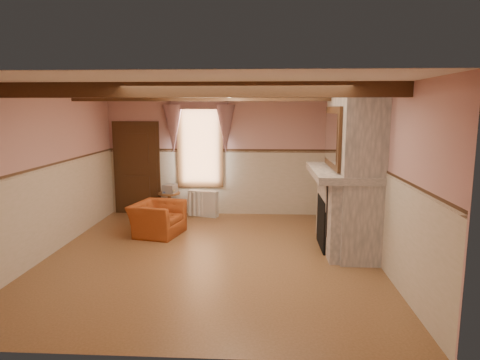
# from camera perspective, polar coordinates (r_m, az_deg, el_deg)

# --- Properties ---
(floor) EXTENTS (5.50, 6.00, 0.01)m
(floor) POSITION_cam_1_polar(r_m,az_deg,el_deg) (7.35, -3.91, -10.07)
(floor) COLOR brown
(floor) RESTS_ON ground
(ceiling) EXTENTS (5.50, 6.00, 0.01)m
(ceiling) POSITION_cam_1_polar(r_m,az_deg,el_deg) (6.94, -4.17, 12.29)
(ceiling) COLOR silver
(ceiling) RESTS_ON wall_back
(wall_back) EXTENTS (5.50, 0.02, 2.80)m
(wall_back) POSITION_cam_1_polar(r_m,az_deg,el_deg) (9.97, -1.88, 3.37)
(wall_back) COLOR tan
(wall_back) RESTS_ON floor
(wall_front) EXTENTS (5.50, 0.02, 2.80)m
(wall_front) POSITION_cam_1_polar(r_m,az_deg,el_deg) (4.11, -9.27, -5.51)
(wall_front) COLOR tan
(wall_front) RESTS_ON floor
(wall_left) EXTENTS (0.02, 6.00, 2.80)m
(wall_left) POSITION_cam_1_polar(r_m,az_deg,el_deg) (7.84, -24.39, 0.88)
(wall_left) COLOR tan
(wall_left) RESTS_ON floor
(wall_right) EXTENTS (0.02, 6.00, 2.80)m
(wall_right) POSITION_cam_1_polar(r_m,az_deg,el_deg) (7.20, 18.22, 0.56)
(wall_right) COLOR tan
(wall_right) RESTS_ON floor
(wainscot) EXTENTS (5.50, 6.00, 1.50)m
(wainscot) POSITION_cam_1_polar(r_m,az_deg,el_deg) (7.14, -3.97, -4.38)
(wainscot) COLOR beige
(wainscot) RESTS_ON floor
(chair_rail) EXTENTS (5.50, 6.00, 0.08)m
(chair_rail) POSITION_cam_1_polar(r_m,az_deg,el_deg) (7.00, -4.04, 1.59)
(chair_rail) COLOR black
(chair_rail) RESTS_ON wainscot
(firebox) EXTENTS (0.20, 0.95, 0.90)m
(firebox) POSITION_cam_1_polar(r_m,az_deg,el_deg) (7.82, 11.39, -5.59)
(firebox) COLOR black
(firebox) RESTS_ON floor
(armchair) EXTENTS (1.06, 1.15, 0.64)m
(armchair) POSITION_cam_1_polar(r_m,az_deg,el_deg) (8.60, -10.95, -5.09)
(armchair) COLOR #994219
(armchair) RESTS_ON floor
(side_table) EXTENTS (0.54, 0.54, 0.55)m
(side_table) POSITION_cam_1_polar(r_m,az_deg,el_deg) (10.06, -9.37, -3.20)
(side_table) COLOR brown
(side_table) RESTS_ON floor
(book_stack) EXTENTS (0.31, 0.36, 0.20)m
(book_stack) POSITION_cam_1_polar(r_m,az_deg,el_deg) (9.94, -9.34, -1.14)
(book_stack) COLOR #B7AD8C
(book_stack) RESTS_ON side_table
(radiator) EXTENTS (0.72, 0.38, 0.60)m
(radiator) POSITION_cam_1_polar(r_m,az_deg,el_deg) (9.91, -4.94, -3.14)
(radiator) COLOR silver
(radiator) RESTS_ON floor
(bowl) EXTENTS (0.38, 0.38, 0.09)m
(bowl) POSITION_cam_1_polar(r_m,az_deg,el_deg) (7.70, 13.40, 1.83)
(bowl) COLOR brown
(bowl) RESTS_ON mantel
(mantel_clock) EXTENTS (0.14, 0.24, 0.20)m
(mantel_clock) POSITION_cam_1_polar(r_m,az_deg,el_deg) (8.35, 12.61, 2.80)
(mantel_clock) COLOR black
(mantel_clock) RESTS_ON mantel
(oil_lamp) EXTENTS (0.11, 0.11, 0.28)m
(oil_lamp) POSITION_cam_1_polar(r_m,az_deg,el_deg) (7.95, 13.09, 2.75)
(oil_lamp) COLOR #D1863B
(oil_lamp) RESTS_ON mantel
(candle_red) EXTENTS (0.06, 0.06, 0.16)m
(candle_red) POSITION_cam_1_polar(r_m,az_deg,el_deg) (6.93, 14.54, 1.24)
(candle_red) COLOR maroon
(candle_red) RESTS_ON mantel
(jar_yellow) EXTENTS (0.06, 0.06, 0.12)m
(jar_yellow) POSITION_cam_1_polar(r_m,az_deg,el_deg) (7.35, 13.88, 1.57)
(jar_yellow) COLOR gold
(jar_yellow) RESTS_ON mantel
(fireplace) EXTENTS (0.85, 2.00, 2.80)m
(fireplace) POSITION_cam_1_polar(r_m,az_deg,el_deg) (7.71, 14.75, 1.28)
(fireplace) COLOR gray
(fireplace) RESTS_ON floor
(mantel) EXTENTS (1.05, 2.05, 0.12)m
(mantel) POSITION_cam_1_polar(r_m,az_deg,el_deg) (7.68, 13.42, 1.00)
(mantel) COLOR gray
(mantel) RESTS_ON fireplace
(overmantel_mirror) EXTENTS (0.06, 1.44, 1.04)m
(overmantel_mirror) POSITION_cam_1_polar(r_m,az_deg,el_deg) (7.59, 12.21, 5.58)
(overmantel_mirror) COLOR silver
(overmantel_mirror) RESTS_ON fireplace
(door) EXTENTS (1.10, 0.10, 2.10)m
(door) POSITION_cam_1_polar(r_m,az_deg,el_deg) (10.35, -13.56, 1.39)
(door) COLOR black
(door) RESTS_ON floor
(window) EXTENTS (1.06, 0.08, 2.02)m
(window) POSITION_cam_1_polar(r_m,az_deg,el_deg) (9.99, -5.35, 4.79)
(window) COLOR white
(window) RESTS_ON wall_back
(window_drapes) EXTENTS (1.30, 0.14, 1.40)m
(window_drapes) POSITION_cam_1_polar(r_m,az_deg,el_deg) (9.87, -5.48, 8.22)
(window_drapes) COLOR gray
(window_drapes) RESTS_ON wall_back
(ceiling_beam_front) EXTENTS (5.50, 0.18, 0.20)m
(ceiling_beam_front) POSITION_cam_1_polar(r_m,az_deg,el_deg) (5.75, -5.71, 11.87)
(ceiling_beam_front) COLOR black
(ceiling_beam_front) RESTS_ON ceiling
(ceiling_beam_back) EXTENTS (5.50, 0.18, 0.20)m
(ceiling_beam_back) POSITION_cam_1_polar(r_m,az_deg,el_deg) (8.13, -3.07, 11.17)
(ceiling_beam_back) COLOR black
(ceiling_beam_back) RESTS_ON ceiling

